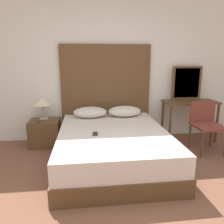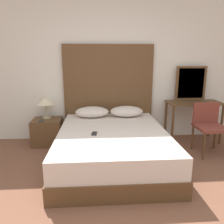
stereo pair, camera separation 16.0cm
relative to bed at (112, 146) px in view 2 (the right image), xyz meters
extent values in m
cube|color=white|center=(0.01, 1.13, 1.10)|extent=(10.00, 0.06, 2.70)
cube|color=brown|center=(0.00, 0.00, -0.13)|extent=(1.58, 2.05, 0.23)
cube|color=silver|center=(0.00, 0.00, 0.12)|extent=(1.55, 2.01, 0.27)
cube|color=brown|center=(0.00, 1.05, 0.64)|extent=(1.66, 0.05, 1.78)
ellipsoid|color=silver|center=(-0.31, 0.78, 0.35)|extent=(0.59, 0.39, 0.19)
ellipsoid|color=silver|center=(0.31, 0.78, 0.35)|extent=(0.59, 0.39, 0.19)
cube|color=#232328|center=(-0.27, -0.15, 0.26)|extent=(0.08, 0.16, 0.01)
cube|color=brown|center=(-1.12, 0.80, -0.01)|extent=(0.51, 0.44, 0.47)
cylinder|color=tan|center=(-1.14, 0.89, 0.23)|extent=(0.16, 0.16, 0.02)
cylinder|color=tan|center=(-1.14, 0.89, 0.36)|extent=(0.02, 0.02, 0.24)
cone|color=beige|center=(-1.14, 0.89, 0.54)|extent=(0.31, 0.31, 0.13)
cube|color=#232328|center=(-1.20, 0.69, 0.22)|extent=(0.09, 0.16, 0.01)
cube|color=brown|center=(1.57, 0.78, 0.49)|extent=(0.98, 0.48, 0.02)
cylinder|color=brown|center=(1.11, 0.58, 0.11)|extent=(0.04, 0.04, 0.72)
cylinder|color=brown|center=(2.02, 0.58, 0.11)|extent=(0.04, 0.04, 0.72)
cylinder|color=brown|center=(1.11, 0.98, 0.11)|extent=(0.04, 0.04, 0.72)
cylinder|color=brown|center=(2.02, 0.98, 0.11)|extent=(0.04, 0.04, 0.72)
cube|color=brown|center=(1.57, 1.00, 0.82)|extent=(0.58, 0.03, 0.64)
cube|color=#B2BCC6|center=(1.57, 0.99, 0.82)|extent=(0.49, 0.01, 0.56)
cube|color=brown|center=(1.60, 0.18, 0.20)|extent=(0.46, 0.47, 0.04)
cube|color=brown|center=(1.60, 0.39, 0.39)|extent=(0.43, 0.04, 0.35)
cylinder|color=brown|center=(1.40, -0.03, -0.04)|extent=(0.04, 0.04, 0.42)
cylinder|color=brown|center=(1.40, 0.38, -0.04)|extent=(0.04, 0.04, 0.42)
cylinder|color=brown|center=(1.80, 0.38, -0.04)|extent=(0.04, 0.04, 0.42)
camera|label=1|loc=(-0.38, -3.03, 1.27)|focal=35.00mm
camera|label=2|loc=(-0.22, -3.04, 1.27)|focal=35.00mm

